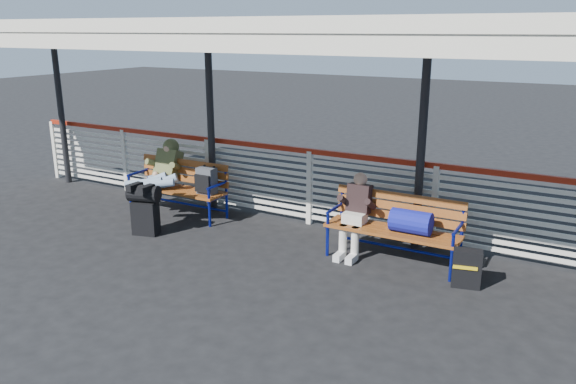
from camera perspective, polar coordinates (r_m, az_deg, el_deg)
The scene contains 9 objects.
ground at distance 7.61m, azimuth -4.45°, elevation -7.37°, with size 60.00×60.00×0.00m, color black.
fence at distance 8.94m, azimuth 2.21°, elevation 0.79°, with size 12.08×0.08×1.24m.
canopy at distance 7.71m, azimuth -1.24°, elevation 16.24°, with size 12.60×3.60×3.16m.
luggage_stack at distance 8.81m, azimuth -14.35°, elevation -1.54°, with size 0.53×0.38×0.78m.
bench_left at distance 9.52m, azimuth -10.28°, elevation 1.03°, with size 1.80×0.56×0.92m.
bench_right at distance 7.60m, azimuth 11.48°, elevation -2.98°, with size 1.80×0.56×0.92m.
traveler_man at distance 9.44m, azimuth -13.14°, elevation 1.39°, with size 0.94×1.64×0.77m.
companion_person at distance 7.79m, azimuth 6.85°, elevation -2.17°, with size 0.32×0.66×1.15m.
suitcase_side at distance 7.23m, azimuth 17.70°, elevation -7.40°, with size 0.37×0.28×0.47m.
Camera 1 is at (3.91, -5.77, 3.04)m, focal length 35.00 mm.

